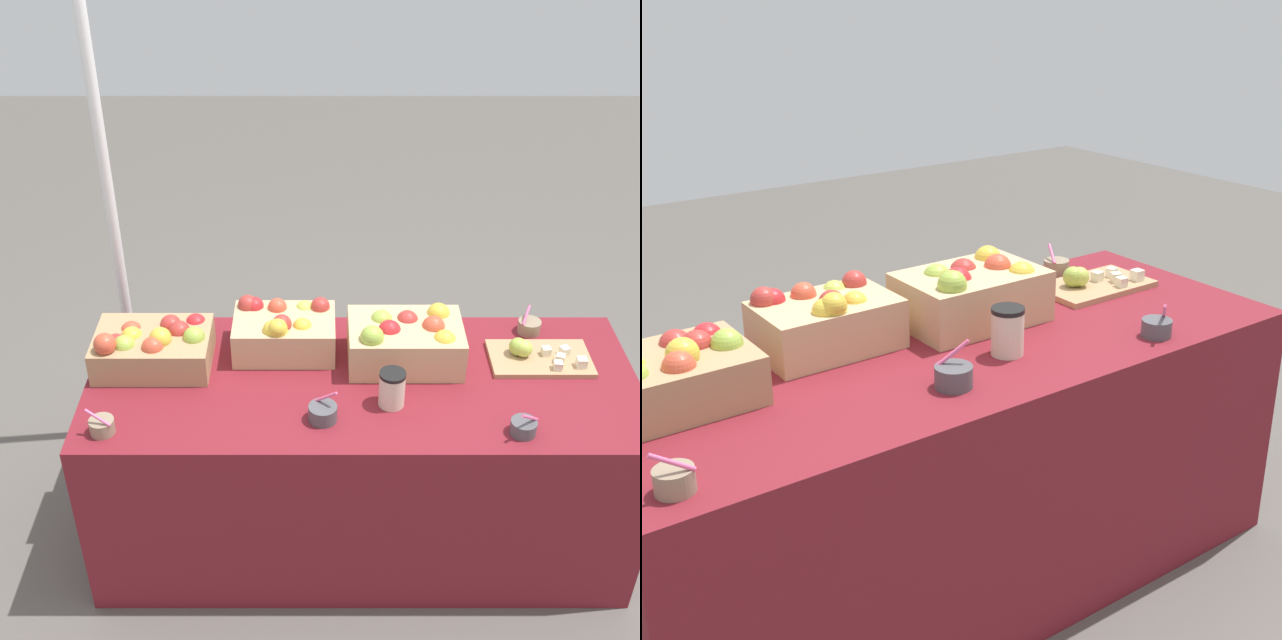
# 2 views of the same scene
# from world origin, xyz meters

# --- Properties ---
(ground_plane) EXTENTS (10.00, 10.00, 0.00)m
(ground_plane) POSITION_xyz_m (0.00, 0.00, 0.00)
(ground_plane) COLOR #56514C
(table) EXTENTS (1.90, 0.76, 0.74)m
(table) POSITION_xyz_m (0.00, 0.00, 0.37)
(table) COLOR maroon
(table) RESTS_ON ground_plane
(apple_crate_left) EXTENTS (0.40, 0.27, 0.19)m
(apple_crate_left) POSITION_xyz_m (-0.73, 0.09, 0.82)
(apple_crate_left) COLOR tan
(apple_crate_left) RESTS_ON table
(apple_crate_middle) EXTENTS (0.36, 0.24, 0.19)m
(apple_crate_middle) POSITION_xyz_m (-0.28, 0.17, 0.82)
(apple_crate_middle) COLOR tan
(apple_crate_middle) RESTS_ON table
(apple_crate_right) EXTENTS (0.40, 0.27, 0.20)m
(apple_crate_right) POSITION_xyz_m (0.15, 0.11, 0.83)
(apple_crate_right) COLOR tan
(apple_crate_right) RESTS_ON table
(cutting_board_front) EXTENTS (0.36, 0.21, 0.08)m
(cutting_board_front) POSITION_xyz_m (0.62, 0.11, 0.76)
(cutting_board_front) COLOR tan
(cutting_board_front) RESTS_ON table
(sample_bowl_near) EXTENTS (0.09, 0.09, 0.11)m
(sample_bowl_near) POSITION_xyz_m (0.50, -0.28, 0.77)
(sample_bowl_near) COLOR #4C4C51
(sample_bowl_near) RESTS_ON table
(sample_bowl_mid) EXTENTS (0.08, 0.09, 0.10)m
(sample_bowl_mid) POSITION_xyz_m (0.63, 0.28, 0.77)
(sample_bowl_mid) COLOR gray
(sample_bowl_mid) RESTS_ON table
(sample_bowl_far) EXTENTS (0.09, 0.08, 0.10)m
(sample_bowl_far) POSITION_xyz_m (-0.84, -0.28, 0.77)
(sample_bowl_far) COLOR gray
(sample_bowl_far) RESTS_ON table
(sample_bowl_extra) EXTENTS (0.10, 0.09, 0.11)m
(sample_bowl_extra) POSITION_xyz_m (-0.14, -0.21, 0.77)
(sample_bowl_extra) COLOR #4C4C51
(sample_bowl_extra) RESTS_ON table
(coffee_cup) EXTENTS (0.09, 0.09, 0.13)m
(coffee_cup) POSITION_xyz_m (0.09, -0.14, 0.80)
(coffee_cup) COLOR beige
(coffee_cup) RESTS_ON table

